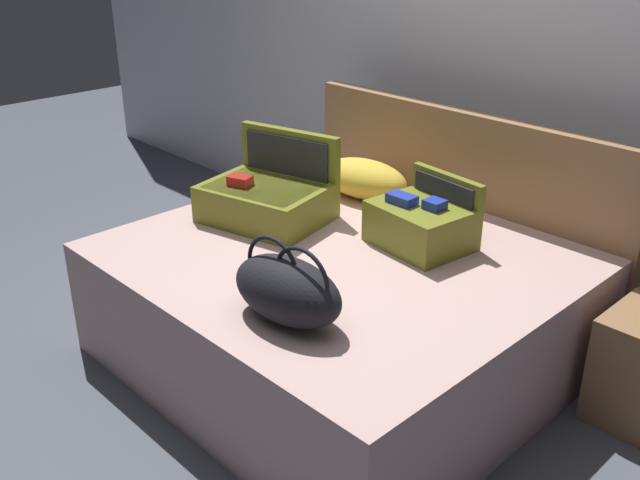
# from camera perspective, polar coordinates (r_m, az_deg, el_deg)

# --- Properties ---
(ground_plane) EXTENTS (12.00, 12.00, 0.00)m
(ground_plane) POSITION_cam_1_polar(r_m,az_deg,el_deg) (3.23, -3.55, -12.10)
(ground_plane) COLOR #4C515B
(back_wall) EXTENTS (8.00, 0.10, 2.60)m
(back_wall) POSITION_cam_1_polar(r_m,az_deg,el_deg) (3.91, 15.13, 14.54)
(back_wall) COLOR silver
(back_wall) RESTS_ON ground
(bed) EXTENTS (1.88, 1.69, 0.56)m
(bed) POSITION_cam_1_polar(r_m,az_deg,el_deg) (3.31, 1.59, -5.34)
(bed) COLOR #BC9993
(bed) RESTS_ON ground
(headboard) EXTENTS (1.92, 0.08, 1.03)m
(headboard) POSITION_cam_1_polar(r_m,az_deg,el_deg) (3.83, 10.97, 2.48)
(headboard) COLOR olive
(headboard) RESTS_ON ground
(hard_case_large) EXTENTS (0.65, 0.57, 0.41)m
(hard_case_large) POSITION_cam_1_polar(r_m,az_deg,el_deg) (3.49, -4.18, 3.48)
(hard_case_large) COLOR olive
(hard_case_large) RESTS_ON bed
(hard_case_medium) EXTENTS (0.45, 0.39, 0.31)m
(hard_case_medium) POSITION_cam_1_polar(r_m,az_deg,el_deg) (3.23, 8.10, 1.47)
(hard_case_medium) COLOR olive
(hard_case_medium) RESTS_ON bed
(duffel_bag) EXTENTS (0.49, 0.30, 0.32)m
(duffel_bag) POSITION_cam_1_polar(r_m,az_deg,el_deg) (2.61, -2.62, -3.95)
(duffel_bag) COLOR black
(duffel_bag) RESTS_ON bed
(pillow_near_headboard) EXTENTS (0.53, 0.34, 0.20)m
(pillow_near_headboard) POSITION_cam_1_polar(r_m,az_deg,el_deg) (3.78, 3.52, 4.90)
(pillow_near_headboard) COLOR gold
(pillow_near_headboard) RESTS_ON bed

